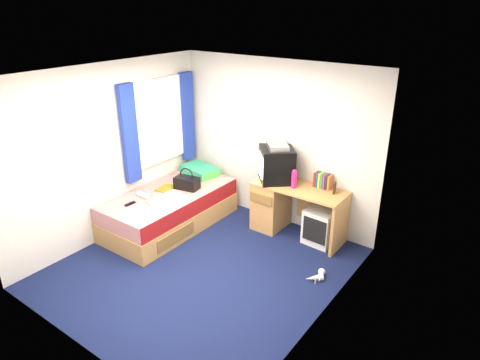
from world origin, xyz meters
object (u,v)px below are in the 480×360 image
Objects in this scene: crt_tv at (276,164)px; pink_water_bottle at (294,180)px; picture_frame at (335,188)px; magazine at (166,188)px; colour_swatch_fan at (150,204)px; white_heels at (317,277)px; desk at (282,204)px; storage_cube at (321,226)px; remote_control at (130,204)px; towel at (173,200)px; water_bottle at (143,195)px; vcr at (277,146)px; aerosol_can at (293,178)px; bed at (170,209)px; pillow at (200,170)px; handbag at (187,183)px.

crt_tv reaches higher than pink_water_bottle.
picture_frame is 0.50× the size of magazine.
colour_swatch_fan is at bearing -69.06° from magazine.
desk is at bearing 140.65° from white_heels.
desk is at bearing 44.49° from colour_swatch_fan.
storage_cube is 0.76× the size of crt_tv.
magazine is at bearing -155.74° from storage_cube.
remote_control is at bearing -142.14° from storage_cube.
crt_tv reaches higher than towel.
white_heels is at bearing -62.35° from storage_cube.
colour_swatch_fan is (0.19, -0.50, -0.00)m from magazine.
storage_cube is 3.57× the size of picture_frame.
white_heels is (2.56, 0.39, -0.54)m from water_bottle.
white_heels is at bearing 11.41° from vcr.
pink_water_bottle is 0.14m from aerosol_can.
vcr is at bearing 90.00° from crt_tv.
pink_water_bottle is (1.61, 0.79, 0.60)m from bed.
white_heels is (2.49, -0.74, -0.56)m from pillow.
aerosol_can is (-0.07, 0.11, -0.03)m from pink_water_bottle.
desk is 1.73m from magazine.
storage_cube is at bearing -2.92° from aerosol_can.
remote_control is at bearing -103.55° from bed.
storage_cube is 2.53m from water_bottle.
handbag is 0.70m from colour_swatch_fan.
aerosol_can is at bearing 42.28° from colour_swatch_fan.
colour_swatch_fan is (-1.47, -1.34, -0.29)m from aerosol_can.
pillow is 2.95× the size of water_bottle.
water_bottle is at bearing -93.55° from pillow.
towel is (-1.09, -1.09, 0.19)m from desk.
storage_cube is at bearing 29.04° from water_bottle.
pink_water_bottle is 1.91m from magazine.
storage_cube is at bearing 20.76° from magazine.
crt_tv reaches higher than desk.
white_heels is (0.85, -0.85, -0.80)m from aerosol_can.
towel is (0.18, -0.48, -0.04)m from handbag.
water_bottle is at bearing 96.85° from remote_control.
water_bottle is 2.65m from white_heels.
handbag is (-2.01, -0.71, -0.18)m from picture_frame.
crt_tv is at bearing 34.44° from bed.
handbag is 1.27× the size of white_heels.
crt_tv is 3.67× the size of aerosol_can.
picture_frame is at bearing 39.96° from storage_cube.
water_bottle is at bearing -166.49° from towel.
aerosol_can reaches higher than desk.
remote_control is (-1.42, -1.47, -0.44)m from crt_tv.
colour_swatch_fan is at bearing -142.60° from storage_cube.
desk is 0.87m from vcr.
colour_swatch_fan reaches higher than storage_cube.
aerosol_can is at bearing 30.52° from bed.
picture_frame is at bearing 18.04° from pink_water_bottle.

